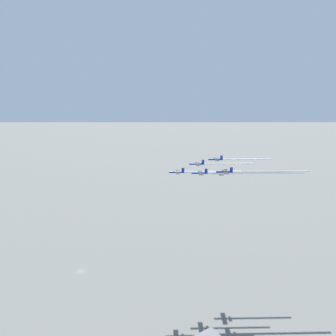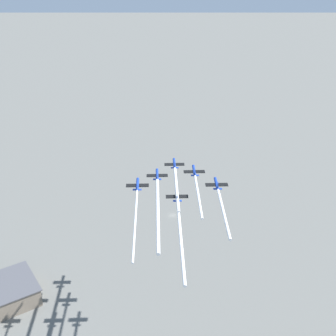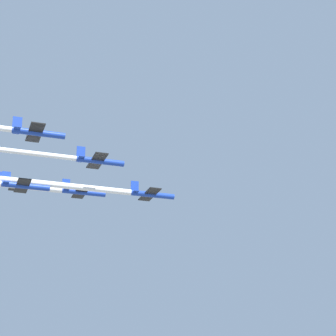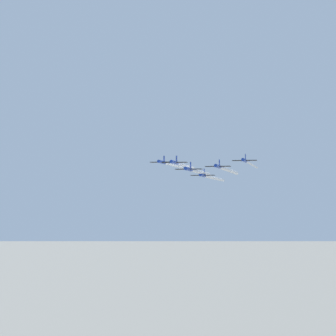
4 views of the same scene
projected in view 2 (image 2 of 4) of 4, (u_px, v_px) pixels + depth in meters
ground_plane at (173, 215)px, 295.71m from camera, size 3000.00×3000.00×0.00m
hangar at (4, 294)px, 225.24m from camera, size 30.67×25.85×9.96m
jet_0 at (174, 164)px, 207.37m from camera, size 8.89×9.07×3.19m
jet_1 at (157, 175)px, 194.80m from camera, size 8.89×9.07×3.19m
jet_2 at (194, 171)px, 194.44m from camera, size 8.89×9.07×3.19m
jet_3 at (137, 185)px, 181.66m from camera, size 8.89×9.07×3.19m
jet_4 at (177, 196)px, 184.44m from camera, size 8.89×9.07×3.19m
jet_5 at (217, 184)px, 182.48m from camera, size 8.89×9.07×3.19m
smoke_trail_0 at (177, 188)px, 188.05m from camera, size 18.96×30.47×1.20m
smoke_trail_1 at (158, 213)px, 169.29m from camera, size 26.20×42.45×1.28m
smoke_trail_2 at (198, 196)px, 176.63m from camera, size 16.99×27.43×0.94m
smoke_trail_3 at (135, 223)px, 158.57m from camera, size 22.95×37.52×0.76m
smoke_trail_4 at (181, 239)px, 159.34m from camera, size 25.59×41.59×1.11m
smoke_trail_5 at (224, 213)px, 164.34m from camera, size 17.42×28.09×1.01m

